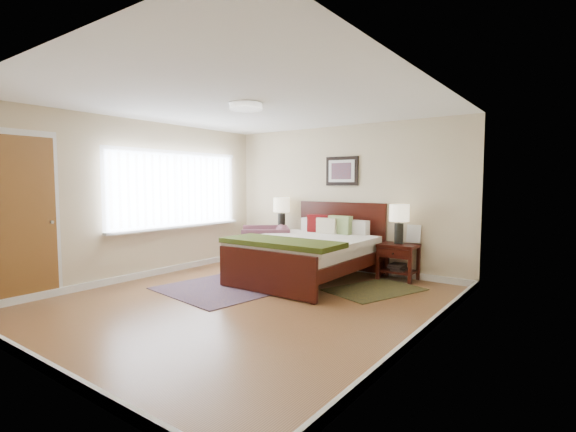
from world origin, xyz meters
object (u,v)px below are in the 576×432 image
Objects in this scene: bed at (309,246)px; lamp_right at (399,217)px; armchair at (265,247)px; nightstand_left at (281,237)px; nightstand_right at (398,257)px; lamp_left at (282,208)px; rug_persian at (240,284)px.

lamp_right is at bearing 36.46° from bed.
nightstand_left is at bearing 142.81° from armchair.
bed reaches higher than armchair.
lamp_right is at bearing 90.00° from nightstand_right.
bed is 3.53× the size of lamp_right.
lamp_left is 2.04m from rug_persian.
nightstand_right is 0.68× the size of armchair.
nightstand_right reaches higher than rug_persian.
lamp_right is at bearing 0.54° from nightstand_left.
armchair is at bearing 164.96° from bed.
rug_persian is (0.48, -1.16, -0.38)m from armchair.
lamp_right is 0.73× the size of armchair.
nightstand_left is 1.02× the size of lamp_right.
nightstand_left reaches higher than nightstand_right.
lamp_right is (2.28, 0.00, -0.06)m from lamp_left.
nightstand_right is 0.26× the size of rug_persian.
nightstand_left is at bearing 114.99° from rug_persian.
lamp_right is 2.64m from rug_persian.
nightstand_left is 2.34m from lamp_right.
nightstand_right is at bearing 0.18° from nightstand_left.
nightstand_left is (-1.16, 0.81, -0.04)m from bed.
rug_persian is (0.50, -1.67, -0.49)m from nightstand_left.
lamp_left is at bearing 180.00° from lamp_right.
rug_persian is at bearing -73.41° from lamp_left.
nightstand_left is 0.52m from armchair.
lamp_left is 0.73× the size of armchair.
rug_persian is (-1.78, -1.69, -0.98)m from lamp_right.
lamp_left is (-2.28, 0.01, 0.68)m from nightstand_right.
lamp_right is (0.00, 0.01, 0.63)m from nightstand_right.
nightstand_right is 2.32m from armchair.
nightstand_right is at bearing 35.99° from bed.
bed is 1.41m from nightstand_left.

